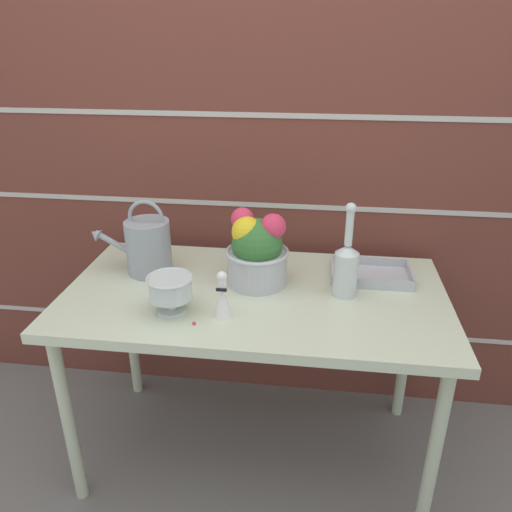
{
  "coord_description": "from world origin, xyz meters",
  "views": [
    {
      "loc": [
        0.2,
        -1.53,
        1.58
      ],
      "look_at": [
        0.0,
        0.04,
        0.86
      ],
      "focal_mm": 35.0,
      "sensor_mm": 36.0,
      "label": 1
    }
  ],
  "objects_px": {
    "wire_tray": "(371,275)",
    "flower_planter": "(257,250)",
    "crystal_pedestal_bowl": "(170,289)",
    "figurine_vase": "(223,298)",
    "glass_decanter": "(346,266)",
    "watering_can": "(148,246)"
  },
  "relations": [
    {
      "from": "wire_tray",
      "to": "flower_planter",
      "type": "bearing_deg",
      "value": -167.09
    },
    {
      "from": "flower_planter",
      "to": "wire_tray",
      "type": "bearing_deg",
      "value": 12.91
    },
    {
      "from": "flower_planter",
      "to": "wire_tray",
      "type": "height_order",
      "value": "flower_planter"
    },
    {
      "from": "crystal_pedestal_bowl",
      "to": "figurine_vase",
      "type": "height_order",
      "value": "figurine_vase"
    },
    {
      "from": "figurine_vase",
      "to": "wire_tray",
      "type": "distance_m",
      "value": 0.6
    },
    {
      "from": "wire_tray",
      "to": "glass_decanter",
      "type": "bearing_deg",
      "value": -125.13
    },
    {
      "from": "flower_planter",
      "to": "watering_can",
      "type": "bearing_deg",
      "value": 174.95
    },
    {
      "from": "flower_planter",
      "to": "glass_decanter",
      "type": "relative_size",
      "value": 0.82
    },
    {
      "from": "wire_tray",
      "to": "crystal_pedestal_bowl",
      "type": "bearing_deg",
      "value": -153.21
    },
    {
      "from": "figurine_vase",
      "to": "wire_tray",
      "type": "relative_size",
      "value": 0.54
    },
    {
      "from": "crystal_pedestal_bowl",
      "to": "flower_planter",
      "type": "height_order",
      "value": "flower_planter"
    },
    {
      "from": "crystal_pedestal_bowl",
      "to": "flower_planter",
      "type": "relative_size",
      "value": 0.55
    },
    {
      "from": "glass_decanter",
      "to": "wire_tray",
      "type": "height_order",
      "value": "glass_decanter"
    },
    {
      "from": "flower_planter",
      "to": "glass_decanter",
      "type": "xyz_separation_m",
      "value": [
        0.31,
        -0.05,
        -0.02
      ]
    },
    {
      "from": "crystal_pedestal_bowl",
      "to": "glass_decanter",
      "type": "distance_m",
      "value": 0.59
    },
    {
      "from": "crystal_pedestal_bowl",
      "to": "glass_decanter",
      "type": "relative_size",
      "value": 0.45
    },
    {
      "from": "watering_can",
      "to": "glass_decanter",
      "type": "bearing_deg",
      "value": -6.77
    },
    {
      "from": "flower_planter",
      "to": "crystal_pedestal_bowl",
      "type": "bearing_deg",
      "value": -136.16
    },
    {
      "from": "crystal_pedestal_bowl",
      "to": "figurine_vase",
      "type": "distance_m",
      "value": 0.17
    },
    {
      "from": "crystal_pedestal_bowl",
      "to": "flower_planter",
      "type": "bearing_deg",
      "value": 43.84
    },
    {
      "from": "crystal_pedestal_bowl",
      "to": "wire_tray",
      "type": "bearing_deg",
      "value": 26.79
    },
    {
      "from": "flower_planter",
      "to": "glass_decanter",
      "type": "bearing_deg",
      "value": -9.06
    }
  ]
}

